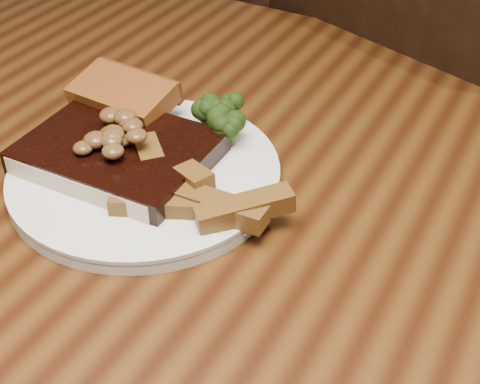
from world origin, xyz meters
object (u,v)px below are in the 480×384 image
at_px(dining_table, 247,292).
at_px(garlic_bread, 124,111).
at_px(plate, 145,175).
at_px(steak, 119,153).
at_px(potato_wedges, 194,189).
at_px(chair_far, 401,169).

xyz_separation_m(dining_table, garlic_bread, (-0.19, 0.07, 0.12)).
relative_size(dining_table, garlic_bread, 14.68).
relative_size(plate, steak, 1.50).
xyz_separation_m(plate, potato_wedges, (0.07, -0.01, 0.02)).
relative_size(dining_table, steak, 9.01).
bearing_deg(garlic_bread, chair_far, 69.44).
distance_m(steak, garlic_bread, 0.08).
bearing_deg(garlic_bread, steak, -53.77).
bearing_deg(garlic_bread, plate, -39.21).
relative_size(chair_far, potato_wedges, 7.56).
relative_size(dining_table, potato_wedges, 14.01).
bearing_deg(potato_wedges, plate, 167.58).
distance_m(chair_far, plate, 0.62).
distance_m(plate, potato_wedges, 0.07).
bearing_deg(chair_far, dining_table, 107.91).
xyz_separation_m(dining_table, plate, (-0.12, 0.01, 0.10)).
xyz_separation_m(plate, steak, (-0.03, -0.00, 0.02)).
relative_size(chair_far, steak, 4.86).
relative_size(steak, potato_wedges, 1.55).
relative_size(chair_far, garlic_bread, 7.92).
bearing_deg(potato_wedges, dining_table, 7.95).
xyz_separation_m(chair_far, garlic_bread, (-0.21, -0.46, 0.30)).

